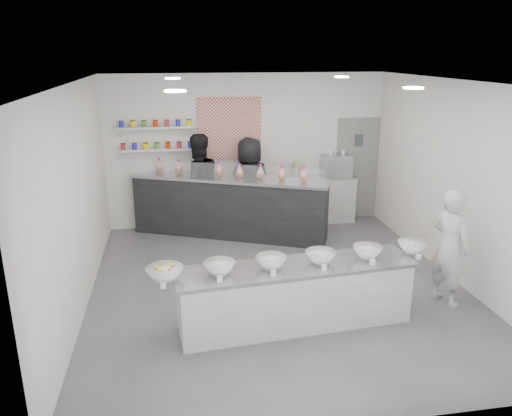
{
  "coord_description": "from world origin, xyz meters",
  "views": [
    {
      "loc": [
        -1.46,
        -6.68,
        3.41
      ],
      "look_at": [
        -0.26,
        0.4,
        1.13
      ],
      "focal_mm": 35.0,
      "sensor_mm": 36.0,
      "label": 1
    }
  ],
  "objects_px": {
    "prep_counter": "(295,295)",
    "staff_right": "(250,184)",
    "espresso_ledge": "(323,199)",
    "espresso_machine": "(336,166)",
    "woman_prep": "(450,247)",
    "back_bar": "(230,206)",
    "staff_left": "(198,184)"
  },
  "relations": [
    {
      "from": "staff_left",
      "to": "back_bar",
      "type": "bearing_deg",
      "value": 138.16
    },
    {
      "from": "espresso_machine",
      "to": "staff_left",
      "type": "height_order",
      "value": "staff_left"
    },
    {
      "from": "espresso_machine",
      "to": "back_bar",
      "type": "bearing_deg",
      "value": -167.9
    },
    {
      "from": "espresso_ledge",
      "to": "staff_left",
      "type": "height_order",
      "value": "staff_left"
    },
    {
      "from": "staff_left",
      "to": "staff_right",
      "type": "distance_m",
      "value": 1.0
    },
    {
      "from": "prep_counter",
      "to": "staff_left",
      "type": "relative_size",
      "value": 1.58
    },
    {
      "from": "espresso_machine",
      "to": "staff_right",
      "type": "distance_m",
      "value": 1.83
    },
    {
      "from": "woman_prep",
      "to": "staff_right",
      "type": "height_order",
      "value": "staff_right"
    },
    {
      "from": "prep_counter",
      "to": "staff_left",
      "type": "xyz_separation_m",
      "value": [
        -1.01,
        3.71,
        0.55
      ]
    },
    {
      "from": "espresso_machine",
      "to": "staff_left",
      "type": "bearing_deg",
      "value": -176.33
    },
    {
      "from": "back_bar",
      "to": "staff_left",
      "type": "xyz_separation_m",
      "value": [
        -0.57,
        0.3,
        0.39
      ]
    },
    {
      "from": "prep_counter",
      "to": "espresso_ledge",
      "type": "xyz_separation_m",
      "value": [
        1.56,
        3.89,
        0.06
      ]
    },
    {
      "from": "woman_prep",
      "to": "staff_right",
      "type": "relative_size",
      "value": 0.91
    },
    {
      "from": "staff_left",
      "to": "woman_prep",
      "type": "bearing_deg",
      "value": 118.91
    },
    {
      "from": "prep_counter",
      "to": "staff_right",
      "type": "height_order",
      "value": "staff_right"
    },
    {
      "from": "espresso_machine",
      "to": "staff_right",
      "type": "xyz_separation_m",
      "value": [
        -1.81,
        -0.18,
        -0.25
      ]
    },
    {
      "from": "staff_right",
      "to": "back_bar",
      "type": "bearing_deg",
      "value": 20.59
    },
    {
      "from": "espresso_machine",
      "to": "staff_left",
      "type": "relative_size",
      "value": 0.3
    },
    {
      "from": "woman_prep",
      "to": "staff_right",
      "type": "bearing_deg",
      "value": 12.76
    },
    {
      "from": "espresso_ledge",
      "to": "staff_right",
      "type": "bearing_deg",
      "value": -173.43
    },
    {
      "from": "espresso_ledge",
      "to": "espresso_machine",
      "type": "relative_size",
      "value": 2.25
    },
    {
      "from": "espresso_ledge",
      "to": "woman_prep",
      "type": "distance_m",
      "value": 3.73
    },
    {
      "from": "prep_counter",
      "to": "woman_prep",
      "type": "xyz_separation_m",
      "value": [
        2.23,
        0.24,
        0.42
      ]
    },
    {
      "from": "back_bar",
      "to": "espresso_ledge",
      "type": "relative_size",
      "value": 2.9
    },
    {
      "from": "espresso_machine",
      "to": "woman_prep",
      "type": "relative_size",
      "value": 0.34
    },
    {
      "from": "staff_left",
      "to": "prep_counter",
      "type": "bearing_deg",
      "value": 91.1
    },
    {
      "from": "woman_prep",
      "to": "staff_right",
      "type": "xyz_separation_m",
      "value": [
        -2.24,
        3.47,
        0.08
      ]
    },
    {
      "from": "back_bar",
      "to": "staff_right",
      "type": "height_order",
      "value": "staff_right"
    },
    {
      "from": "espresso_machine",
      "to": "staff_right",
      "type": "relative_size",
      "value": 0.31
    },
    {
      "from": "espresso_ledge",
      "to": "staff_right",
      "type": "height_order",
      "value": "staff_right"
    },
    {
      "from": "espresso_ledge",
      "to": "staff_left",
      "type": "distance_m",
      "value": 2.62
    },
    {
      "from": "woman_prep",
      "to": "staff_right",
      "type": "distance_m",
      "value": 4.13
    }
  ]
}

